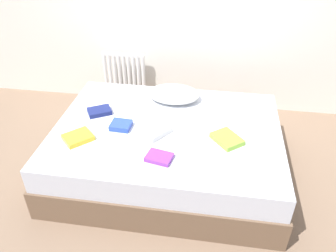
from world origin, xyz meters
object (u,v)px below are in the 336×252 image
at_px(pillow, 174,94).
at_px(textbook_purple, 159,157).
at_px(textbook_navy, 99,111).
at_px(textbook_yellow, 78,137).
at_px(textbook_lime, 227,139).
at_px(textbook_white, 158,132).
at_px(textbook_blue, 121,125).
at_px(bed, 167,150).
at_px(radiator, 125,75).

distance_m(pillow, textbook_purple, 0.91).
relative_size(textbook_navy, textbook_yellow, 0.93).
bearing_deg(textbook_yellow, textbook_navy, 38.99).
bearing_deg(textbook_lime, textbook_purple, -98.14).
relative_size(textbook_navy, textbook_white, 0.86).
bearing_deg(textbook_blue, textbook_navy, 145.47).
height_order(pillow, textbook_navy, pillow).
distance_m(bed, textbook_blue, 0.49).
distance_m(textbook_lime, textbook_yellow, 1.23).
relative_size(pillow, textbook_yellow, 2.25).
xyz_separation_m(radiator, textbook_navy, (0.05, -1.07, 0.15)).
distance_m(textbook_white, textbook_yellow, 0.66).
xyz_separation_m(bed, textbook_navy, (-0.66, 0.13, 0.27)).
xyz_separation_m(textbook_navy, textbook_yellow, (-0.05, -0.42, -0.00)).
bearing_deg(pillow, textbook_lime, -48.77).
xyz_separation_m(pillow, textbook_blue, (-0.39, -0.54, -0.04)).
distance_m(textbook_blue, textbook_lime, 0.91).
bearing_deg(textbook_blue, radiator, 106.72).
bearing_deg(radiator, bed, -59.39).
bearing_deg(textbook_lime, pillow, -178.10).
relative_size(radiator, textbook_yellow, 2.50).
bearing_deg(textbook_purple, textbook_navy, 151.60).
xyz_separation_m(bed, textbook_purple, (0.01, -0.43, 0.27)).
bearing_deg(pillow, textbook_purple, -88.96).
relative_size(bed, textbook_navy, 9.68).
height_order(textbook_white, textbook_purple, textbook_white).
relative_size(radiator, textbook_navy, 2.70).
distance_m(textbook_lime, textbook_white, 0.58).
bearing_deg(textbook_yellow, textbook_lime, -37.06).
bearing_deg(textbook_yellow, textbook_blue, -8.77).
relative_size(bed, textbook_purple, 10.19).
xyz_separation_m(textbook_navy, textbook_purple, (0.66, -0.56, -0.00)).
xyz_separation_m(pillow, textbook_yellow, (-0.69, -0.77, -0.05)).
distance_m(textbook_white, textbook_purple, 0.32).
relative_size(textbook_blue, textbook_white, 0.71).
relative_size(pillow, textbook_white, 2.08).
height_order(bed, textbook_blue, textbook_blue).
bearing_deg(textbook_purple, pillow, 103.08).
distance_m(pillow, textbook_navy, 0.73).
xyz_separation_m(bed, textbook_white, (-0.06, -0.12, 0.28)).
height_order(bed, textbook_purple, textbook_purple).
relative_size(bed, textbook_blue, 11.69).
relative_size(pillow, textbook_lime, 2.07).
distance_m(bed, textbook_yellow, 0.81).
height_order(textbook_navy, textbook_blue, textbook_blue).
bearing_deg(textbook_white, textbook_lime, -54.73).
distance_m(radiator, textbook_navy, 1.08).
relative_size(bed, textbook_white, 8.29).
bearing_deg(textbook_white, textbook_navy, 102.58).
height_order(bed, pillow, pillow).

